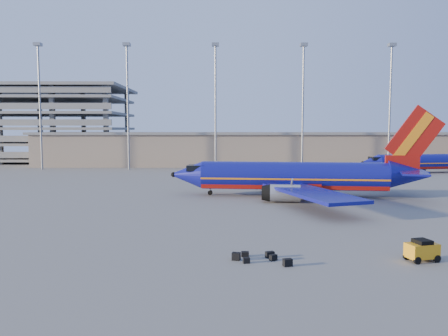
{
  "coord_description": "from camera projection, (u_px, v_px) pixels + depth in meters",
  "views": [
    {
      "loc": [
        -3.78,
        -54.46,
        9.31
      ],
      "look_at": [
        -3.35,
        4.82,
        4.0
      ],
      "focal_mm": 35.0,
      "sensor_mm": 36.0,
      "label": 1
    }
  ],
  "objects": [
    {
      "name": "aircraft_main",
      "position": [
        299.0,
        177.0,
        60.24
      ],
      "size": [
        36.92,
        35.35,
        12.51
      ],
      "rotation": [
        0.0,
        0.0,
        -0.11
      ],
      "color": "navy",
      "rests_on": "ground"
    },
    {
      "name": "parking_garage",
      "position": [
        22.0,
        121.0,
        127.36
      ],
      "size": [
        62.0,
        32.0,
        21.4
      ],
      "color": "slate",
      "rests_on": "ground"
    },
    {
      "name": "terminal_building",
      "position": [
        274.0,
        148.0,
        112.55
      ],
      "size": [
        122.0,
        16.0,
        8.5
      ],
      "color": "gray",
      "rests_on": "ground"
    },
    {
      "name": "light_mast_row",
      "position": [
        259.0,
        93.0,
        99.38
      ],
      "size": [
        101.6,
        1.6,
        28.65
      ],
      "color": "gray",
      "rests_on": "ground"
    },
    {
      "name": "ground",
      "position": [
        251.0,
        203.0,
        55.1
      ],
      "size": [
        220.0,
        220.0,
        0.0
      ],
      "primitive_type": "plane",
      "color": "slate",
      "rests_on": "ground"
    },
    {
      "name": "aircraft_second",
      "position": [
        428.0,
        162.0,
        92.51
      ],
      "size": [
        30.87,
        12.19,
        10.51
      ],
      "rotation": [
        0.0,
        0.0,
        0.17
      ],
      "color": "navy",
      "rests_on": "ground"
    },
    {
      "name": "baggage_tug",
      "position": [
        422.0,
        250.0,
        30.77
      ],
      "size": [
        2.41,
        1.81,
        1.55
      ],
      "rotation": [
        0.0,
        0.0,
        0.26
      ],
      "color": "orange",
      "rests_on": "ground"
    },
    {
      "name": "luggage_pile",
      "position": [
        260.0,
        258.0,
        30.87
      ],
      "size": [
        4.13,
        2.77,
        0.54
      ],
      "color": "black",
      "rests_on": "ground"
    }
  ]
}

